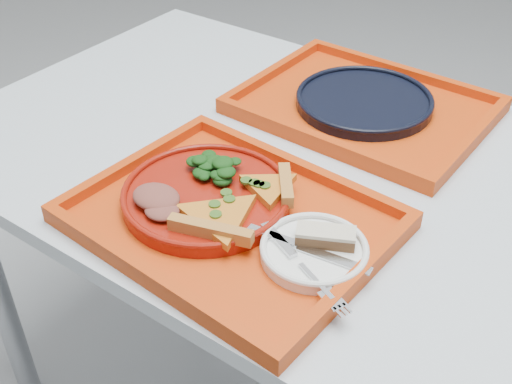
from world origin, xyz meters
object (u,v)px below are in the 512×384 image
tray_far (363,109)px  dinner_plate (207,197)px  navy_plate (364,102)px  dessert_bar (326,236)px  tray_main (231,221)px

tray_far → dinner_plate: bearing=-96.2°
dinner_plate → navy_plate: 0.41m
dinner_plate → dessert_bar: (0.20, 0.01, 0.02)m
tray_main → tray_far: size_ratio=1.00×
navy_plate → tray_main: bearing=-90.0°
tray_main → dessert_bar: bearing=11.6°
tray_far → dinner_plate: dinner_plate is taller
dessert_bar → navy_plate: bearing=84.3°
dinner_plate → dessert_bar: dessert_bar is taller
tray_far → navy_plate: navy_plate is taller
tray_main → dessert_bar: size_ratio=5.08×
tray_main → dinner_plate: dinner_plate is taller
tray_far → dessert_bar: size_ratio=5.08×
tray_main → navy_plate: size_ratio=1.73×
dessert_bar → tray_far: bearing=84.3°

